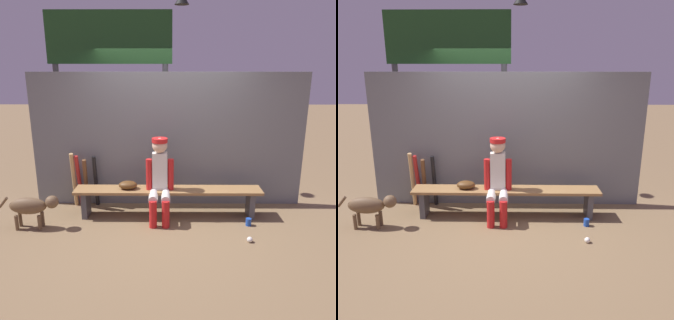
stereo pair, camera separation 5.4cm
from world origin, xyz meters
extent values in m
plane|color=brown|center=(0.00, 0.00, 0.00)|extent=(30.00, 30.00, 0.00)
cube|color=slate|center=(0.00, 0.49, 1.07)|extent=(4.33, 0.03, 2.13)
cube|color=olive|center=(0.00, 0.00, 0.42)|extent=(2.80, 0.36, 0.04)
cube|color=#4C4C51|center=(-1.25, 0.00, 0.20)|extent=(0.08, 0.29, 0.40)
cube|color=#4C4C51|center=(1.25, 0.00, 0.20)|extent=(0.08, 0.29, 0.40)
cube|color=silver|center=(-0.12, 0.00, 0.72)|extent=(0.22, 0.13, 0.56)
sphere|color=beige|center=(-0.12, 0.00, 1.11)|extent=(0.22, 0.22, 0.22)
cylinder|color=red|center=(-0.12, 0.00, 1.19)|extent=(0.23, 0.23, 0.06)
cylinder|color=silver|center=(-0.21, -0.19, 0.40)|extent=(0.13, 0.38, 0.13)
cylinder|color=red|center=(-0.21, -0.38, 0.20)|extent=(0.11, 0.11, 0.40)
cylinder|color=red|center=(-0.28, -0.02, 0.67)|extent=(0.09, 0.09, 0.47)
cylinder|color=silver|center=(-0.03, -0.19, 0.40)|extent=(0.13, 0.38, 0.13)
cylinder|color=red|center=(-0.03, -0.38, 0.20)|extent=(0.11, 0.11, 0.40)
cylinder|color=red|center=(0.04, -0.02, 0.67)|extent=(0.09, 0.09, 0.47)
ellipsoid|color=#593819|center=(-0.60, 0.00, 0.50)|extent=(0.28, 0.20, 0.12)
cylinder|color=black|center=(-1.17, 0.39, 0.42)|extent=(0.07, 0.15, 0.85)
cylinder|color=brown|center=(-1.32, 0.34, 0.41)|extent=(0.11, 0.24, 0.82)
cylinder|color=#B22323|center=(-1.43, 0.36, 0.44)|extent=(0.07, 0.22, 0.87)
cylinder|color=tan|center=(-1.51, 0.35, 0.46)|extent=(0.08, 0.20, 0.91)
sphere|color=white|center=(1.07, -0.79, 0.04)|extent=(0.07, 0.07, 0.07)
cylinder|color=#1E47AD|center=(1.16, -0.32, 0.06)|extent=(0.08, 0.08, 0.11)
cylinder|color=#1E47AD|center=(-0.24, 0.07, 0.50)|extent=(0.08, 0.08, 0.11)
cylinder|color=#3F3F42|center=(-1.95, 1.26, 1.12)|extent=(0.10, 0.10, 2.25)
cylinder|color=#3F3F42|center=(-0.06, 1.26, 1.12)|extent=(0.10, 0.10, 2.25)
cube|color=#1E471E|center=(-1.00, 1.26, 2.68)|extent=(2.14, 0.08, 0.86)
ellipsoid|color=brown|center=(-1.95, -0.42, 0.34)|extent=(0.52, 0.20, 0.24)
sphere|color=brown|center=(-1.61, -0.42, 0.40)|extent=(0.18, 0.18, 0.18)
cylinder|color=brown|center=(-2.29, -0.42, 0.39)|extent=(0.15, 0.04, 0.16)
cylinder|color=brown|center=(-1.79, -0.36, 0.11)|extent=(0.05, 0.05, 0.22)
cylinder|color=brown|center=(-1.79, -0.48, 0.11)|extent=(0.05, 0.05, 0.22)
cylinder|color=brown|center=(-2.11, -0.36, 0.11)|extent=(0.05, 0.05, 0.22)
cylinder|color=brown|center=(-2.11, -0.48, 0.11)|extent=(0.05, 0.05, 0.22)
camera|label=1|loc=(0.03, -4.75, 2.24)|focal=36.05mm
camera|label=2|loc=(0.09, -4.75, 2.24)|focal=36.05mm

